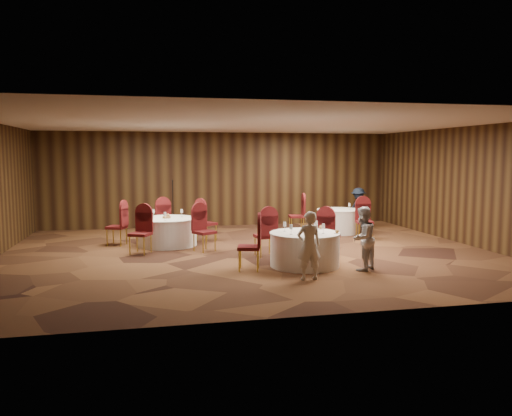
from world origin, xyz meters
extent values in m
plane|color=black|center=(0.00, 0.00, 0.00)|extent=(12.00, 12.00, 0.00)
plane|color=silver|center=(0.00, 0.00, 3.20)|extent=(12.00, 12.00, 0.00)
plane|color=black|center=(0.00, 5.00, 1.60)|extent=(12.00, 0.00, 12.00)
plane|color=black|center=(0.00, -5.00, 1.60)|extent=(12.00, 0.00, 12.00)
plane|color=black|center=(6.00, 0.00, 1.60)|extent=(0.00, 10.00, 10.00)
cylinder|color=silver|center=(0.88, -1.69, 0.36)|extent=(1.51, 1.51, 0.72)
cylinder|color=silver|center=(0.88, -1.69, 0.72)|extent=(1.54, 1.54, 0.03)
cylinder|color=silver|center=(-1.97, 1.52, 0.36)|extent=(1.59, 1.59, 0.72)
cylinder|color=silver|center=(-1.97, 1.52, 0.72)|extent=(1.63, 1.63, 0.03)
cylinder|color=silver|center=(3.40, 2.63, 0.36)|extent=(1.35, 1.35, 0.72)
cylinder|color=silver|center=(3.40, 2.63, 0.72)|extent=(1.38, 1.38, 0.03)
cylinder|color=silver|center=(0.78, -2.13, 0.74)|extent=(0.06, 0.06, 0.01)
cylinder|color=silver|center=(0.78, -2.13, 0.80)|extent=(0.01, 0.01, 0.11)
cone|color=silver|center=(0.78, -2.13, 0.91)|extent=(0.08, 0.08, 0.10)
cylinder|color=silver|center=(0.49, -1.45, 0.74)|extent=(0.06, 0.06, 0.01)
cylinder|color=silver|center=(0.49, -1.45, 0.80)|extent=(0.01, 0.01, 0.11)
cone|color=silver|center=(0.49, -1.45, 0.91)|extent=(0.08, 0.08, 0.10)
cylinder|color=silver|center=(1.24, -1.38, 0.74)|extent=(0.06, 0.06, 0.01)
cylinder|color=silver|center=(1.24, -1.38, 0.80)|extent=(0.01, 0.01, 0.11)
cone|color=silver|center=(1.24, -1.38, 0.91)|extent=(0.08, 0.08, 0.10)
cylinder|color=silver|center=(1.23, -1.89, 0.74)|extent=(0.06, 0.06, 0.01)
cylinder|color=silver|center=(1.23, -1.89, 0.80)|extent=(0.01, 0.01, 0.11)
cone|color=silver|center=(1.23, -1.89, 0.91)|extent=(0.08, 0.08, 0.10)
cylinder|color=silver|center=(0.51, -1.89, 0.74)|extent=(0.06, 0.06, 0.01)
cylinder|color=silver|center=(0.51, -1.89, 0.80)|extent=(0.01, 0.01, 0.11)
cone|color=silver|center=(0.51, -1.89, 0.91)|extent=(0.08, 0.08, 0.10)
cylinder|color=white|center=(0.84, -2.26, 0.75)|extent=(0.15, 0.15, 0.01)
sphere|color=#9E6B33|center=(0.84, -2.26, 0.79)|extent=(0.08, 0.08, 0.08)
cylinder|color=white|center=(1.51, -1.98, 0.75)|extent=(0.15, 0.15, 0.01)
sphere|color=#9E6B33|center=(1.51, -1.98, 0.79)|extent=(0.08, 0.08, 0.08)
cylinder|color=white|center=(1.39, -1.27, 0.75)|extent=(0.15, 0.15, 0.01)
sphere|color=#9E6B33|center=(1.39, -1.27, 0.79)|extent=(0.08, 0.08, 0.08)
cylinder|color=silver|center=(-1.56, 1.67, 0.74)|extent=(0.06, 0.06, 0.01)
cylinder|color=silver|center=(-1.56, 1.67, 0.80)|extent=(0.01, 0.01, 0.11)
cone|color=silver|center=(-1.56, 1.67, 0.91)|extent=(0.08, 0.08, 0.10)
cylinder|color=silver|center=(-2.32, 1.77, 0.74)|extent=(0.06, 0.06, 0.01)
cylinder|color=silver|center=(-2.32, 1.77, 0.80)|extent=(0.01, 0.01, 0.11)
cone|color=silver|center=(-2.32, 1.77, 0.91)|extent=(0.08, 0.08, 0.10)
cylinder|color=silver|center=(-2.03, 1.07, 0.74)|extent=(0.06, 0.06, 0.01)
cylinder|color=silver|center=(-2.03, 1.07, 0.80)|extent=(0.01, 0.01, 0.11)
cone|color=silver|center=(-2.03, 1.07, 0.91)|extent=(0.08, 0.08, 0.10)
cylinder|color=#945D3B|center=(-1.97, 1.52, 0.77)|extent=(0.22, 0.22, 0.06)
sphere|color=#9E6B33|center=(-2.00, 1.54, 0.83)|extent=(0.07, 0.07, 0.07)
sphere|color=#9E6B33|center=(-1.93, 1.50, 0.83)|extent=(0.07, 0.07, 0.07)
cylinder|color=silver|center=(3.61, 2.34, 0.74)|extent=(0.06, 0.06, 0.01)
cylinder|color=silver|center=(3.61, 2.34, 0.80)|extent=(0.01, 0.01, 0.11)
cone|color=silver|center=(3.61, 2.34, 0.91)|extent=(0.08, 0.08, 0.10)
cylinder|color=black|center=(-1.70, 3.50, 0.01)|extent=(0.24, 0.24, 0.02)
cylinder|color=black|center=(-1.70, 3.50, 0.85)|extent=(0.02, 0.02, 1.65)
cylinder|color=black|center=(-1.70, 3.55, 1.64)|extent=(0.04, 0.12, 0.04)
imported|color=silver|center=(0.58, -2.87, 0.67)|extent=(0.50, 0.34, 1.34)
imported|color=#BBBCC0|center=(1.95, -2.32, 0.67)|extent=(0.83, 0.81, 1.35)
imported|color=black|center=(4.44, 3.52, 0.67)|extent=(0.78, 0.99, 1.34)
camera|label=1|loc=(-2.45, -11.97, 2.41)|focal=35.00mm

